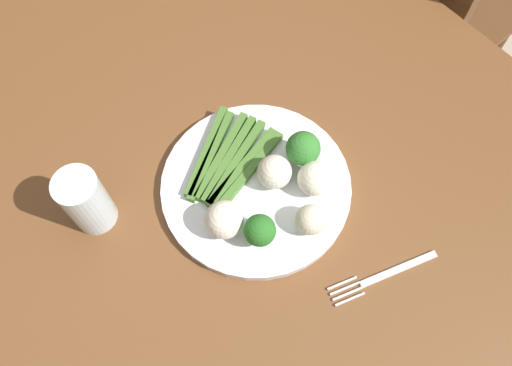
{
  "coord_description": "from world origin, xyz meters",
  "views": [
    {
      "loc": [
        -0.26,
        0.18,
        1.45
      ],
      "look_at": [
        -0.01,
        -0.02,
        0.77
      ],
      "focal_mm": 35.93,
      "sensor_mm": 36.0,
      "label": 1
    }
  ],
  "objects": [
    {
      "name": "plate",
      "position": [
        -0.01,
        -0.02,
        0.75
      ],
      "size": [
        0.28,
        0.28,
        0.01
      ],
      "primitive_type": "cylinder",
      "color": "white",
      "rests_on": "dining_table"
    },
    {
      "name": "cauliflower_back",
      "position": [
        -0.11,
        -0.04,
        0.78
      ],
      "size": [
        0.04,
        0.04,
        0.04
      ],
      "primitive_type": "sphere",
      "color": "beige",
      "rests_on": "plate"
    },
    {
      "name": "asparagus_bundle",
      "position": [
        0.04,
        -0.02,
        0.77
      ],
      "size": [
        0.14,
        0.18,
        0.01
      ],
      "rotation": [
        0.0,
        0.0,
        5.13
      ],
      "color": "#47752D",
      "rests_on": "plate"
    },
    {
      "name": "cauliflower_edge",
      "position": [
        -0.02,
        -0.05,
        0.79
      ],
      "size": [
        0.05,
        0.05,
        0.05
      ],
      "primitive_type": "sphere",
      "color": "silver",
      "rests_on": "plate"
    },
    {
      "name": "ground_plane",
      "position": [
        0.0,
        0.0,
        -0.01
      ],
      "size": [
        6.0,
        6.0,
        0.02
      ],
      "primitive_type": "cube",
      "color": "#B7A88E"
    },
    {
      "name": "cauliflower_right",
      "position": [
        -0.04,
        0.05,
        0.79
      ],
      "size": [
        0.05,
        0.05,
        0.05
      ],
      "primitive_type": "sphere",
      "color": "white",
      "rests_on": "plate"
    },
    {
      "name": "cauliflower_outer_edge",
      "position": [
        -0.07,
        -0.09,
        0.79
      ],
      "size": [
        0.05,
        0.05,
        0.05
      ],
      "primitive_type": "sphere",
      "color": "white",
      "rests_on": "plate"
    },
    {
      "name": "broccoli_front_left",
      "position": [
        -0.02,
        -0.1,
        0.8
      ],
      "size": [
        0.05,
        0.05,
        0.06
      ],
      "color": "#609E3D",
      "rests_on": "plate"
    },
    {
      "name": "dining_table",
      "position": [
        0.0,
        0.0,
        0.65
      ],
      "size": [
        1.2,
        1.05,
        0.75
      ],
      "color": "brown",
      "rests_on": "ground_plane"
    },
    {
      "name": "chair",
      "position": [
        0.21,
        -0.66,
        0.5
      ],
      "size": [
        0.41,
        0.41,
        0.87
      ],
      "rotation": [
        0.0,
        0.0,
        0.02
      ],
      "color": "brown",
      "rests_on": "ground_plane"
    },
    {
      "name": "fork",
      "position": [
        -0.23,
        -0.07,
        0.75
      ],
      "size": [
        0.07,
        0.16,
        0.0
      ],
      "rotation": [
        0.0,
        0.0,
        1.27
      ],
      "color": "silver",
      "rests_on": "dining_table"
    },
    {
      "name": "water_glass",
      "position": [
        0.1,
        0.19,
        0.8
      ],
      "size": [
        0.06,
        0.06,
        0.11
      ],
      "primitive_type": "cylinder",
      "color": "silver",
      "rests_on": "dining_table"
    },
    {
      "name": "broccoli_front",
      "position": [
        -0.08,
        0.03,
        0.79
      ],
      "size": [
        0.05,
        0.05,
        0.06
      ],
      "color": "#568E33",
      "rests_on": "plate"
    }
  ]
}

